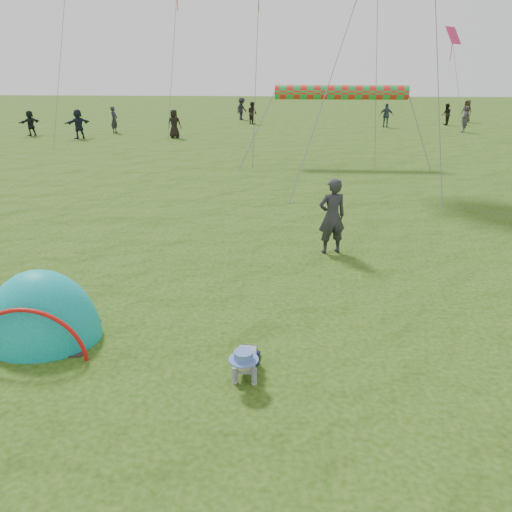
{
  "coord_description": "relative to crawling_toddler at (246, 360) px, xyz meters",
  "views": [
    {
      "loc": [
        0.99,
        -5.91,
        4.41
      ],
      "look_at": [
        0.45,
        2.91,
        1.0
      ],
      "focal_mm": 35.0,
      "sensor_mm": 36.0,
      "label": 1
    }
  ],
  "objects": [
    {
      "name": "ground",
      "position": [
        -0.45,
        -0.41,
        -0.3
      ],
      "size": [
        140.0,
        140.0,
        0.0
      ],
      "primitive_type": "plane",
      "color": "#193C08"
    },
    {
      "name": "crawling_toddler",
      "position": [
        0.0,
        0.0,
        0.0
      ],
      "size": [
        0.6,
        0.82,
        0.6
      ],
      "primitive_type": null,
      "rotation": [
        0.0,
        0.0,
        -0.06
      ],
      "color": "black",
      "rests_on": "ground"
    },
    {
      "name": "popup_tent",
      "position": [
        -3.54,
        0.94,
        -0.3
      ],
      "size": [
        2.06,
        1.75,
        2.49
      ],
      "primitive_type": "ellipsoid",
      "rotation": [
        0.0,
        0.0,
        0.09
      ],
      "color": "#147778",
      "rests_on": "ground"
    },
    {
      "name": "standing_adult",
      "position": [
        1.68,
        5.45,
        0.64
      ],
      "size": [
        0.78,
        0.62,
        1.88
      ],
      "primitive_type": "imported",
      "rotation": [
        0.0,
        0.0,
        3.42
      ],
      "color": "#26262A",
      "rests_on": "ground"
    },
    {
      "name": "crowd_person_0",
      "position": [
        12.61,
        29.53,
        0.57
      ],
      "size": [
        0.46,
        0.67,
        1.75
      ],
      "primitive_type": "imported",
      "rotation": [
        0.0,
        0.0,
        4.64
      ],
      "color": "#333137",
      "rests_on": "ground"
    },
    {
      "name": "crowd_person_1",
      "position": [
        -2.2,
        33.73,
        0.54
      ],
      "size": [
        1.01,
        1.03,
        1.68
      ],
      "primitive_type": "imported",
      "rotation": [
        0.0,
        0.0,
        2.27
      ],
      "color": "black",
      "rests_on": "ground"
    },
    {
      "name": "crowd_person_4",
      "position": [
        14.89,
        36.08,
        0.56
      ],
      "size": [
        0.96,
        1.0,
        1.73
      ],
      "primitive_type": "imported",
      "rotation": [
        0.0,
        0.0,
        5.42
      ],
      "color": "#342A20",
      "rests_on": "ground"
    },
    {
      "name": "crowd_person_5",
      "position": [
        -16.16,
        26.1,
        0.5
      ],
      "size": [
        1.14,
        1.52,
        1.6
      ],
      "primitive_type": "imported",
      "rotation": [
        0.0,
        0.0,
        4.2
      ],
      "color": "black",
      "rests_on": "ground"
    },
    {
      "name": "crowd_person_6",
      "position": [
        -11.15,
        27.76,
        0.57
      ],
      "size": [
        0.5,
        0.68,
        1.74
      ],
      "primitive_type": "imported",
      "rotation": [
        0.0,
        0.0,
        1.44
      ],
      "color": "#22232B",
      "rests_on": "ground"
    },
    {
      "name": "crowd_person_7",
      "position": [
        12.63,
        33.78,
        0.5
      ],
      "size": [
        0.65,
        0.81,
        1.61
      ],
      "primitive_type": "imported",
      "rotation": [
        0.0,
        0.0,
        4.66
      ],
      "color": "black",
      "rests_on": "ground"
    },
    {
      "name": "crowd_person_8",
      "position": [
        7.83,
        32.21,
        0.55
      ],
      "size": [
        1.05,
        0.58,
        1.7
      ],
      "primitive_type": "imported",
      "rotation": [
        0.0,
        0.0,
        2.97
      ],
      "color": "#2F434B",
      "rests_on": "ground"
    },
    {
      "name": "crowd_person_9",
      "position": [
        -3.29,
        36.7,
        0.6
      ],
      "size": [
        1.17,
        1.34,
        1.8
      ],
      "primitive_type": "imported",
      "rotation": [
        0.0,
        0.0,
        1.02
      ],
      "color": "black",
      "rests_on": "ground"
    },
    {
      "name": "crowd_person_10",
      "position": [
        -6.58,
        25.6,
        0.57
      ],
      "size": [
        0.88,
        0.59,
        1.75
      ],
      "primitive_type": "imported",
      "rotation": [
        0.0,
        0.0,
        3.1
      ],
      "color": "black",
      "rests_on": "ground"
    },
    {
      "name": "crowd_person_11",
      "position": [
        -12.49,
        24.95,
        0.59
      ],
      "size": [
        1.49,
        1.6,
        1.79
      ],
      "primitive_type": "imported",
      "rotation": [
        0.0,
        0.0,
        3.99
      ],
      "color": "#19212E",
      "rests_on": "ground"
    },
    {
      "name": "rainbow_tube_kite",
      "position": [
        2.94,
        17.62,
        2.9
      ],
      "size": [
        6.0,
        0.64,
        0.64
      ],
      "primitive_type": "cylinder",
      "rotation": [
        0.0,
        1.57,
        0.0
      ],
      "color": "red"
    },
    {
      "name": "diamond_kite_6",
      "position": [
        10.87,
        28.67,
        5.78
      ],
      "size": [
        1.28,
        1.28,
        1.04
      ],
      "primitive_type": "plane",
      "rotation": [
        1.05,
        0.0,
        0.79
      ],
      "color": "#D62258"
    }
  ]
}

